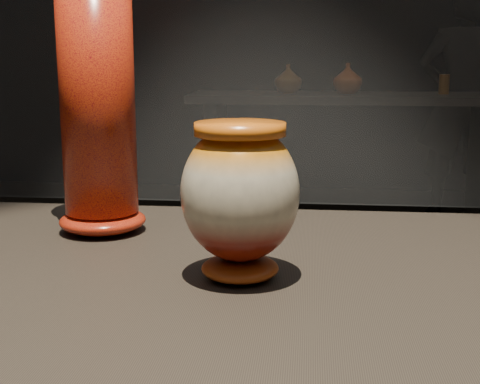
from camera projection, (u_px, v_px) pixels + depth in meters
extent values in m
cube|color=black|center=(295.00, 314.00, 0.75)|extent=(2.00, 0.80, 0.05)
ellipsoid|color=maroon|center=(240.00, 268.00, 0.79)|extent=(0.12, 0.12, 0.03)
ellipsoid|color=beige|center=(240.00, 193.00, 0.77)|extent=(0.18, 0.18, 0.16)
cylinder|color=orange|center=(240.00, 129.00, 0.75)|extent=(0.14, 0.14, 0.01)
ellipsoid|color=red|center=(103.00, 220.00, 0.99)|extent=(0.13, 0.13, 0.03)
cylinder|color=red|center=(97.00, 89.00, 0.95)|extent=(0.11, 0.11, 0.36)
cube|color=black|center=(349.00, 98.00, 4.21)|extent=(2.00, 0.60, 0.05)
cube|color=black|center=(216.00, 166.00, 4.39)|extent=(0.08, 0.50, 0.85)
imported|color=brown|center=(288.00, 79.00, 4.21)|extent=(0.22, 0.22, 0.18)
imported|color=maroon|center=(348.00, 78.00, 4.20)|extent=(0.24, 0.24, 0.19)
cylinder|color=brown|center=(444.00, 84.00, 4.14)|extent=(0.06, 0.06, 0.12)
imported|color=black|center=(461.00, 100.00, 4.67)|extent=(0.63, 0.43, 1.65)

